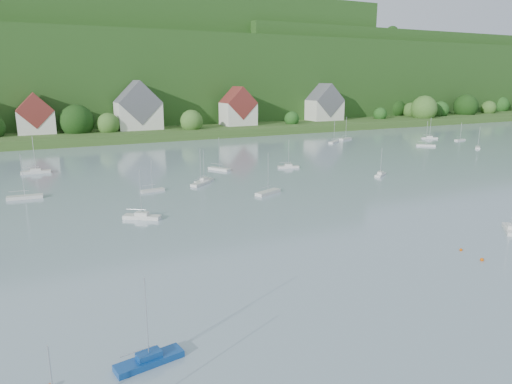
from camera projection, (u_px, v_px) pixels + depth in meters
far_shore_strip at (120, 131)px, 184.22m from camera, size 600.00×60.00×3.00m
forested_ridge at (93, 76)px, 239.03m from camera, size 620.00×181.22×69.89m
village_building_1 at (35, 117)px, 159.99m from camera, size 12.00×9.36×14.00m
village_building_2 at (138, 110)px, 173.85m from camera, size 16.00×11.44×18.00m
village_building_3 at (238, 109)px, 189.55m from camera, size 13.00×10.40×15.50m
village_building_4 at (325, 106)px, 212.40m from camera, size 15.00×10.40×16.50m
near_sailboat_1 at (149, 359)px, 36.03m from camera, size 5.52×2.36×7.21m
near_sailboat_3 at (510, 228)px, 67.46m from camera, size 4.82×4.77×7.16m
mooring_buoy_2 at (461, 251)px, 59.93m from camera, size 0.38×0.38×0.38m
mooring_buoy_3 at (482, 261)px, 56.60m from camera, size 0.45×0.45×0.45m
far_sailboat_cluster at (210, 165)px, 116.75m from camera, size 183.83×69.75×8.71m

